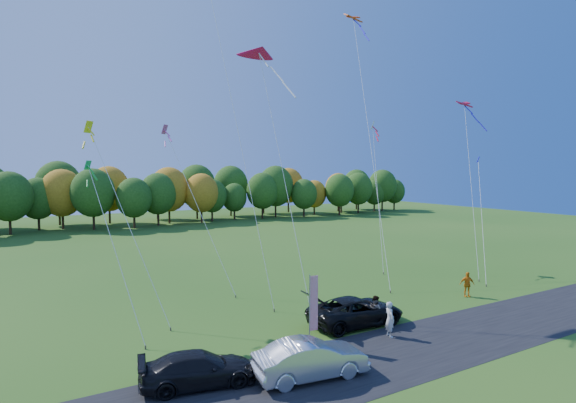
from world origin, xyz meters
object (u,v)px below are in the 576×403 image
person_east (467,284)px  feather_flag (313,303)px  black_suv (356,311)px  silver_sedan (311,359)px

person_east → feather_flag: feather_flag is taller
black_suv → silver_sedan: bearing=128.2°
black_suv → feather_flag: size_ratio=1.54×
feather_flag → person_east: bearing=8.3°
silver_sedan → feather_flag: 3.77m
silver_sedan → feather_flag: bearing=-27.1°
person_east → feather_flag: bearing=-141.3°
person_east → silver_sedan: bearing=-132.8°
black_suv → silver_sedan: size_ratio=1.16×
person_east → feather_flag: size_ratio=0.47×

